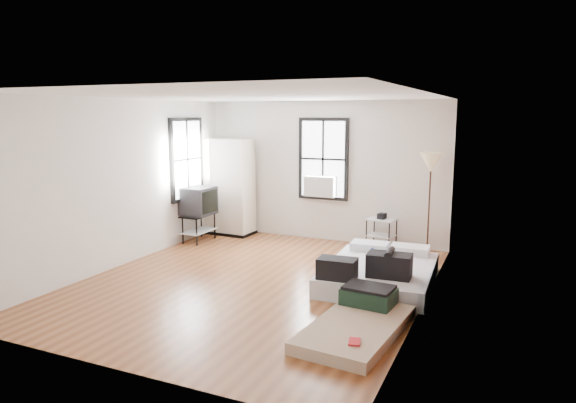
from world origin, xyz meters
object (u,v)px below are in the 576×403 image
at_px(side_table, 382,225).
at_px(tv_stand, 199,203).
at_px(floor_lamp, 431,167).
at_px(mattress_bare, 359,320).
at_px(mattress_main, 379,272).
at_px(wardrobe, 229,187).

height_order(side_table, tv_stand, tv_stand).
bearing_deg(floor_lamp, side_table, 175.40).
relative_size(mattress_bare, side_table, 2.65).
xyz_separation_m(mattress_main, tv_stand, (-3.96, 1.11, 0.61)).
bearing_deg(tv_stand, floor_lamp, 11.16).
bearing_deg(mattress_bare, floor_lamp, 92.36).
height_order(mattress_bare, tv_stand, tv_stand).
bearing_deg(floor_lamp, mattress_bare, -93.20).
bearing_deg(floor_lamp, mattress_main, -101.66).
bearing_deg(side_table, mattress_main, -77.05).
height_order(mattress_main, mattress_bare, mattress_main).
xyz_separation_m(mattress_bare, tv_stand, (-4.16, 2.85, 0.68)).
relative_size(wardrobe, tv_stand, 1.84).
distance_m(mattress_main, tv_stand, 4.16).
relative_size(side_table, tv_stand, 0.62).
distance_m(mattress_main, mattress_bare, 1.75).
relative_size(mattress_main, floor_lamp, 1.17).
height_order(wardrobe, tv_stand, wardrobe).
distance_m(mattress_main, floor_lamp, 2.45).
height_order(mattress_main, floor_lamp, floor_lamp).
bearing_deg(side_table, floor_lamp, -4.60).
height_order(side_table, floor_lamp, floor_lamp).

